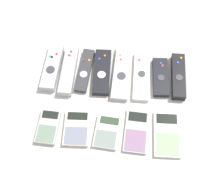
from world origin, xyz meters
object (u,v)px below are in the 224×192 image
(remote_6, at_px, (161,77))
(calculator_2, at_px, (107,132))
(remote_1, at_px, (69,70))
(calculator_3, at_px, (136,131))
(remote_5, at_px, (141,76))
(remote_0, at_px, (52,67))
(calculator_4, at_px, (167,134))
(calculator_0, at_px, (48,127))
(remote_2, at_px, (85,70))
(remote_7, at_px, (178,76))
(calculator_1, at_px, (77,128))
(remote_4, at_px, (122,73))
(remote_3, at_px, (102,72))

(remote_6, xyz_separation_m, calculator_2, (-0.17, -0.22, -0.00))
(remote_1, distance_m, calculator_3, 0.33)
(remote_1, distance_m, remote_5, 0.26)
(remote_0, height_order, calculator_2, remote_0)
(calculator_4, bearing_deg, calculator_0, 179.03)
(remote_2, relative_size, calculator_0, 1.48)
(remote_7, bearing_deg, remote_5, -177.58)
(remote_0, relative_size, calculator_1, 1.49)
(remote_5, xyz_separation_m, calculator_3, (-0.01, -0.21, -0.00))
(remote_4, relative_size, calculator_3, 1.45)
(remote_3, relative_size, remote_5, 0.94)
(calculator_4, bearing_deg, remote_6, 94.42)
(remote_5, bearing_deg, remote_6, 0.18)
(remote_1, xyz_separation_m, calculator_2, (0.16, -0.22, -0.01))
(calculator_0, bearing_deg, calculator_4, 3.19)
(remote_6, bearing_deg, remote_1, 177.05)
(remote_4, distance_m, remote_5, 0.07)
(remote_6, height_order, calculator_2, remote_6)
(remote_1, distance_m, remote_2, 0.06)
(remote_7, xyz_separation_m, calculator_1, (-0.33, -0.22, -0.01))
(remote_0, distance_m, remote_6, 0.39)
(remote_6, height_order, calculator_3, remote_6)
(remote_7, bearing_deg, calculator_3, -123.16)
(remote_5, bearing_deg, remote_2, 177.76)
(remote_3, xyz_separation_m, calculator_3, (0.13, -0.21, -0.00))
(remote_0, bearing_deg, calculator_3, -32.84)
(remote_6, bearing_deg, calculator_0, -152.07)
(remote_1, xyz_separation_m, remote_2, (0.06, 0.01, -0.01))
(remote_7, distance_m, calculator_4, 0.22)
(remote_7, height_order, calculator_3, remote_7)
(calculator_3, bearing_deg, calculator_2, -171.11)
(remote_0, height_order, calculator_1, remote_0)
(calculator_0, bearing_deg, calculator_3, 3.99)
(remote_2, height_order, calculator_4, remote_2)
(calculator_1, bearing_deg, calculator_3, -0.74)
(remote_7, xyz_separation_m, calculator_0, (-0.43, -0.23, -0.01))
(remote_1, relative_size, remote_7, 1.11)
(remote_0, bearing_deg, remote_6, 0.80)
(remote_0, bearing_deg, remote_1, -5.02)
(remote_2, distance_m, remote_3, 0.06)
(remote_6, height_order, remote_7, remote_7)
(remote_1, distance_m, remote_3, 0.12)
(remote_5, xyz_separation_m, remote_7, (0.13, 0.01, 0.01))
(remote_3, height_order, remote_5, remote_3)
(remote_5, relative_size, remote_7, 1.10)
(remote_2, height_order, remote_3, remote_3)
(calculator_0, bearing_deg, remote_5, 38.49)
(remote_0, xyz_separation_m, calculator_3, (0.32, -0.22, -0.01))
(remote_2, relative_size, calculator_4, 1.13)
(remote_5, bearing_deg, remote_7, 2.61)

